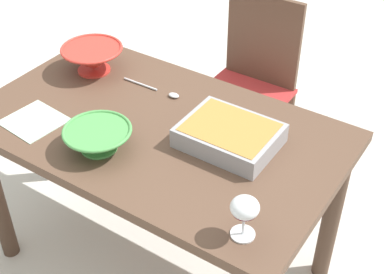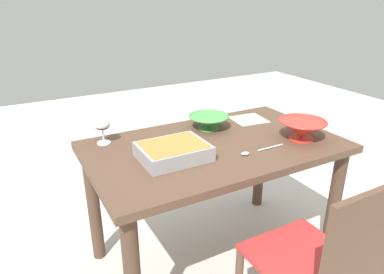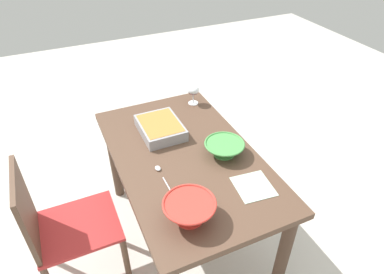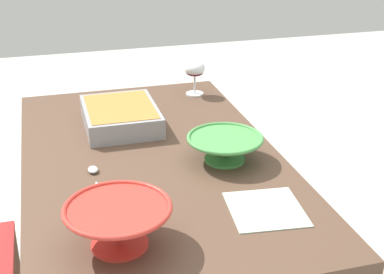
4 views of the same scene
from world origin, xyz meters
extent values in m
plane|color=beige|center=(0.00, 0.00, 0.00)|extent=(8.00, 8.00, 0.00)
cube|color=brown|center=(0.00, 0.00, 0.72)|extent=(1.33, 0.79, 0.04)
cylinder|color=#493427|center=(-0.60, -0.33, 0.35)|extent=(0.07, 0.07, 0.70)
cylinder|color=#493427|center=(0.60, -0.33, 0.35)|extent=(0.07, 0.07, 0.70)
cylinder|color=#493427|center=(-0.60, 0.33, 0.35)|extent=(0.07, 0.07, 0.70)
cube|color=#B22D2D|center=(-0.03, 0.67, 0.47)|extent=(0.40, 0.45, 0.02)
cube|color=brown|center=(-0.03, 0.88, 0.69)|extent=(0.38, 0.02, 0.44)
cylinder|color=brown|center=(-0.21, 0.47, 0.23)|extent=(0.04, 0.04, 0.46)
cylinder|color=white|center=(0.51, -0.28, 0.74)|extent=(0.07, 0.07, 0.01)
cylinder|color=white|center=(0.51, -0.28, 0.78)|extent=(0.01, 0.01, 0.07)
ellipsoid|color=white|center=(0.51, -0.28, 0.85)|extent=(0.08, 0.08, 0.06)
ellipsoid|color=#4C0A19|center=(0.51, -0.28, 0.84)|extent=(0.07, 0.07, 0.03)
cube|color=#99999E|center=(0.27, 0.05, 0.78)|extent=(0.32, 0.25, 0.07)
cube|color=#B27A38|center=(0.27, 0.05, 0.80)|extent=(0.29, 0.23, 0.02)
cylinder|color=#4C994C|center=(-0.09, -0.21, 0.74)|extent=(0.12, 0.12, 0.01)
cone|color=#4C994C|center=(-0.09, -0.21, 0.78)|extent=(0.23, 0.23, 0.07)
torus|color=#4C994C|center=(-0.09, -0.21, 0.82)|extent=(0.23, 0.23, 0.01)
cylinder|color=red|center=(-0.44, 0.17, 0.74)|extent=(0.13, 0.13, 0.01)
cone|color=red|center=(-0.44, 0.17, 0.80)|extent=(0.24, 0.24, 0.09)
torus|color=red|center=(-0.44, 0.17, 0.84)|extent=(0.25, 0.25, 0.01)
cylinder|color=silver|center=(-0.21, 0.19, 0.75)|extent=(0.16, 0.01, 0.01)
ellipsoid|color=silver|center=(-0.05, 0.19, 0.75)|extent=(0.04, 0.03, 0.01)
cube|color=#B2CCB7|center=(-0.39, -0.22, 0.74)|extent=(0.22, 0.21, 0.00)
camera|label=1|loc=(0.99, -1.26, 1.92)|focal=51.70mm
camera|label=2|loc=(0.92, 1.43, 1.48)|focal=32.88mm
camera|label=3|loc=(-1.41, 0.59, 2.00)|focal=31.66mm
camera|label=4|loc=(-1.52, 0.30, 1.50)|focal=51.69mm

